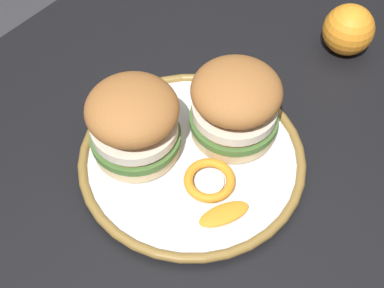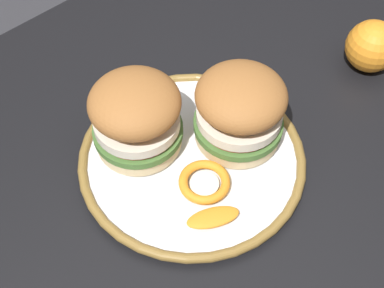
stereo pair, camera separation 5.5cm
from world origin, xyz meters
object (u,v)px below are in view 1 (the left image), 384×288
object	(u,v)px
sandwich_half_left	(134,122)
dinner_plate	(192,159)
sandwich_half_right	(238,102)
whole_orange	(348,30)
dining_table	(248,196)

from	to	relation	value
sandwich_half_left	dinner_plate	bearing A→B (deg)	120.15
sandwich_half_right	whole_orange	xyz separation A→B (m)	(-0.24, 0.03, -0.03)
sandwich_half_left	sandwich_half_right	xyz separation A→B (m)	(-0.10, 0.08, 0.00)
dining_table	whole_orange	bearing A→B (deg)	-177.66
dinner_plate	whole_orange	world-z (taller)	whole_orange
dining_table	sandwich_half_left	distance (m)	0.23
dinner_plate	whole_orange	size ratio (longest dim) A/B	3.83
dining_table	dinner_plate	size ratio (longest dim) A/B	4.29
sandwich_half_right	dining_table	bearing A→B (deg)	83.15
dining_table	dinner_plate	bearing A→B (deg)	-39.83
sandwich_half_left	whole_orange	distance (m)	0.35
sandwich_half_left	whole_orange	world-z (taller)	sandwich_half_left
dinner_plate	whole_orange	distance (m)	0.31
dining_table	sandwich_half_left	world-z (taller)	sandwich_half_left
dining_table	whole_orange	size ratio (longest dim) A/B	16.43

